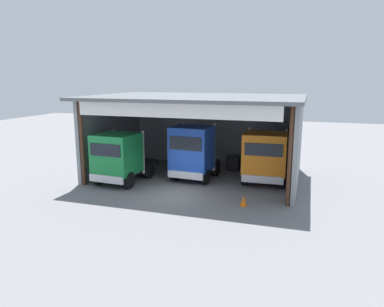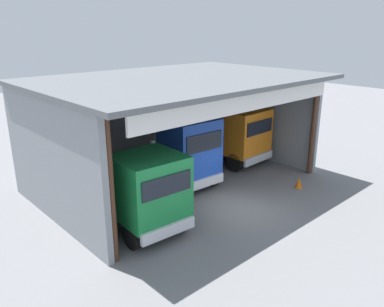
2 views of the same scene
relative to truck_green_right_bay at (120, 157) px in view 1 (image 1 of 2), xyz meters
The scene contains 8 objects.
ground_plane 4.66m from the truck_green_right_bay, 15.61° to the right, with size 80.00×80.00×0.00m, color slate.
workshop_shed 6.02m from the truck_green_right_bay, 42.29° to the left, with size 13.46×9.52×5.45m.
truck_green_right_bay is the anchor object (origin of this frame).
truck_blue_center_right_bay 4.66m from the truck_green_right_bay, 27.52° to the left, with size 2.69×4.53×3.67m.
truck_orange_left_bay 9.11m from the truck_green_right_bay, 17.56° to the left, with size 2.84×4.99×3.43m.
oil_drum 9.26m from the truck_green_right_bay, 46.47° to the left, with size 0.58×0.58×0.88m, color #197233.
tool_cart 8.28m from the truck_green_right_bay, 41.79° to the left, with size 0.90×0.60×1.00m, color black.
traffic_cone 8.49m from the truck_green_right_bay, 12.25° to the right, with size 0.36×0.36×0.56m, color orange.
Camera 1 is at (6.99, -18.44, 6.53)m, focal length 33.72 mm.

